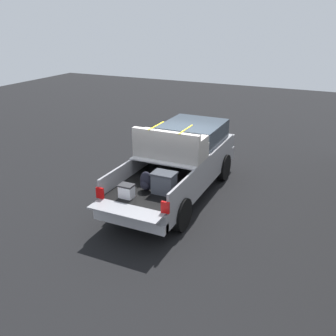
# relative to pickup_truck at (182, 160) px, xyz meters

# --- Properties ---
(ground_plane) EXTENTS (40.00, 40.00, 0.00)m
(ground_plane) POSITION_rel_pickup_truck_xyz_m (-0.39, 0.00, -0.99)
(ground_plane) COLOR black
(pickup_truck) EXTENTS (6.05, 2.06, 2.23)m
(pickup_truck) POSITION_rel_pickup_truck_xyz_m (0.00, 0.00, 0.00)
(pickup_truck) COLOR gray
(pickup_truck) RESTS_ON ground_plane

